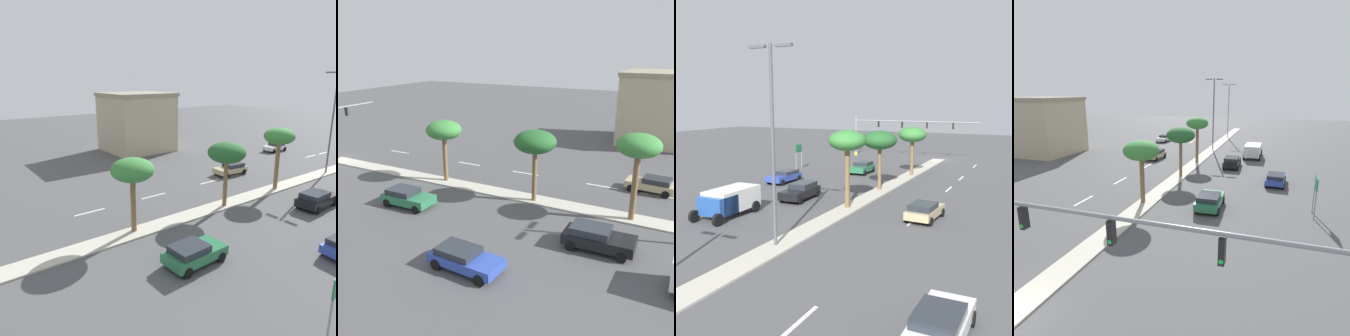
% 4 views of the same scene
% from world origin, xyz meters
% --- Properties ---
extents(ground_plane, '(160.00, 160.00, 0.00)m').
position_xyz_m(ground_plane, '(0.00, 28.68, 0.00)').
color(ground_plane, '#4C4C4F').
extents(median_curb, '(1.80, 73.75, 0.12)m').
position_xyz_m(median_curb, '(0.00, 36.87, 0.06)').
color(median_curb, '#B7B2A3').
rests_on(median_curb, ground).
extents(lane_stripe_mid, '(0.20, 2.80, 0.01)m').
position_xyz_m(lane_stripe_mid, '(-5.79, 4.00, 0.01)').
color(lane_stripe_mid, silver).
rests_on(lane_stripe_mid, ground).
extents(lane_stripe_inboard, '(0.20, 2.80, 0.01)m').
position_xyz_m(lane_stripe_inboard, '(-5.79, 13.80, 0.01)').
color(lane_stripe_inboard, silver).
rests_on(lane_stripe_inboard, ground).
extents(lane_stripe_left, '(0.20, 2.80, 0.01)m').
position_xyz_m(lane_stripe_left, '(-5.79, 20.48, 0.01)').
color(lane_stripe_left, silver).
rests_on(lane_stripe_left, ground).
extents(lane_stripe_near, '(0.20, 2.80, 0.01)m').
position_xyz_m(lane_stripe_near, '(-5.79, 28.08, 0.01)').
color(lane_stripe_near, silver).
rests_on(lane_stripe_near, ground).
extents(lane_stripe_far, '(0.20, 2.80, 0.01)m').
position_xyz_m(lane_stripe_far, '(-5.79, 32.83, 0.01)').
color(lane_stripe_far, silver).
rests_on(lane_stripe_far, ground).
extents(lane_stripe_outboard, '(0.20, 2.80, 0.01)m').
position_xyz_m(lane_stripe_outboard, '(-5.79, 48.74, 0.01)').
color(lane_stripe_outboard, silver).
rests_on(lane_stripe_outboard, ground).
extents(traffic_signal_gantry, '(19.52, 0.53, 6.24)m').
position_xyz_m(traffic_signal_gantry, '(7.66, 0.35, 4.20)').
color(traffic_signal_gantry, gray).
rests_on(traffic_signal_gantry, ground).
extents(directional_road_sign, '(0.10, 1.48, 3.23)m').
position_xyz_m(directional_road_sign, '(14.10, 16.73, 2.34)').
color(directional_road_sign, gray).
rests_on(directional_road_sign, ground).
extents(palm_tree_center, '(3.18, 3.18, 5.63)m').
position_xyz_m(palm_tree_center, '(-0.26, 14.94, 4.77)').
color(palm_tree_center, brown).
rests_on(palm_tree_center, median_curb).
extents(palm_tree_mid, '(3.32, 3.32, 5.79)m').
position_xyz_m(palm_tree_mid, '(0.26, 24.11, 4.92)').
color(palm_tree_mid, brown).
rests_on(palm_tree_mid, median_curb).
extents(palm_tree_rear, '(3.07, 3.07, 6.34)m').
position_xyz_m(palm_tree_rear, '(0.13, 31.76, 5.46)').
color(palm_tree_rear, brown).
rests_on(palm_tree_rear, median_curb).
extents(street_lamp_far, '(2.90, 0.24, 11.87)m').
position_xyz_m(street_lamp_far, '(0.18, 41.85, 6.93)').
color(street_lamp_far, '#515459').
rests_on(street_lamp_far, median_curb).
extents(sedan_green_leading, '(2.16, 4.07, 1.39)m').
position_xyz_m(sedan_green_leading, '(5.74, 15.65, 0.75)').
color(sedan_green_leading, '#287047').
rests_on(sedan_green_leading, ground).
extents(sedan_tan_far, '(2.22, 4.17, 1.34)m').
position_xyz_m(sedan_tan_far, '(-6.46, 32.24, 0.72)').
color(sedan_tan_far, tan).
rests_on(sedan_tan_far, ground).
extents(sedan_white_inboard, '(2.04, 3.93, 1.33)m').
position_xyz_m(sedan_white_inboard, '(-11.19, 47.53, 0.72)').
color(sedan_white_inboard, silver).
rests_on(sedan_white_inboard, ground).
extents(sedan_black_near, '(2.17, 4.42, 1.48)m').
position_xyz_m(sedan_black_near, '(5.29, 30.63, 0.79)').
color(sedan_black_near, black).
rests_on(sedan_black_near, ground).
extents(sedan_blue_rear, '(2.16, 4.32, 1.26)m').
position_xyz_m(sedan_blue_rear, '(11.01, 24.62, 0.70)').
color(sedan_blue_rear, '#2D47AD').
rests_on(sedan_blue_rear, ground).
extents(box_truck, '(2.51, 5.49, 2.09)m').
position_xyz_m(box_truck, '(7.40, 37.74, 1.20)').
color(box_truck, '#234C99').
rests_on(box_truck, ground).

